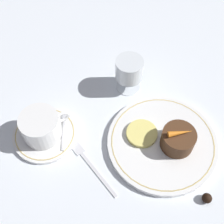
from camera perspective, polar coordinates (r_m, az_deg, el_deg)
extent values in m
plane|color=white|center=(0.75, 6.12, -5.80)|extent=(3.00, 3.00, 0.00)
cylinder|color=white|center=(0.74, 9.17, -5.58)|extent=(0.26, 0.26, 0.01)
torus|color=tan|center=(0.74, 9.23, -5.38)|extent=(0.24, 0.24, 0.00)
cylinder|color=white|center=(0.76, -12.15, -4.03)|extent=(0.15, 0.15, 0.01)
torus|color=tan|center=(0.76, -12.21, -3.88)|extent=(0.14, 0.14, 0.00)
cylinder|color=white|center=(0.73, -12.92, -2.65)|extent=(0.09, 0.09, 0.07)
cylinder|color=#9E7A4C|center=(0.73, -12.99, -2.47)|extent=(0.08, 0.08, 0.05)
torus|color=white|center=(0.73, -9.06, -0.87)|extent=(0.04, 0.01, 0.03)
cube|color=silver|center=(0.75, -8.88, -4.26)|extent=(0.04, 0.07, 0.00)
ellipsoid|color=silver|center=(0.77, -8.69, -0.96)|extent=(0.02, 0.03, 0.00)
cylinder|color=silver|center=(0.83, 2.94, 4.74)|extent=(0.06, 0.06, 0.01)
cylinder|color=silver|center=(0.82, 3.01, 5.67)|extent=(0.01, 0.01, 0.04)
cylinder|color=silver|center=(0.78, 3.16, 7.82)|extent=(0.07, 0.07, 0.06)
cylinder|color=#5B0F1E|center=(0.79, 3.12, 7.32)|extent=(0.06, 0.06, 0.03)
cube|color=silver|center=(0.71, -2.54, -11.28)|extent=(0.03, 0.13, 0.01)
cube|color=silver|center=(0.74, -6.72, -6.11)|extent=(0.03, 0.05, 0.01)
cylinder|color=#4C2D19|center=(0.72, 11.96, -4.92)|extent=(0.08, 0.08, 0.05)
cone|color=orange|center=(0.69, 12.40, -3.72)|extent=(0.06, 0.03, 0.01)
cylinder|color=#EFE075|center=(0.74, 5.23, -4.04)|extent=(0.07, 0.07, 0.01)
sphere|color=black|center=(0.71, 16.96, -14.84)|extent=(0.02, 0.02, 0.02)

